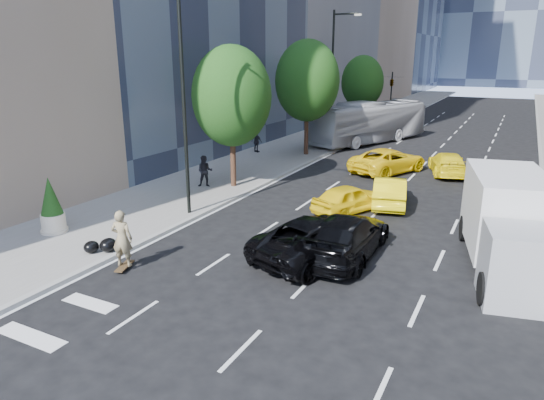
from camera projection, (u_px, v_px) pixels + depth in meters
The scene contains 21 objects.
ground at pixel (277, 279), 15.90m from camera, with size 160.00×160.00×0.00m, color black.
sidewalk_left at pixel (335, 133), 45.38m from camera, with size 6.00×120.00×0.15m, color slate.
lamp_near at pixel (186, 86), 20.41m from camera, with size 2.13×0.22×10.00m.
lamp_far at pixel (334, 72), 35.74m from camera, with size 2.13×0.22×10.00m.
tree_near at pixel (232, 96), 25.30m from camera, with size 4.20×4.20×7.46m.
tree_mid at pixel (307, 81), 33.71m from camera, with size 4.50×4.50×7.99m.
tree_far at pixel (362, 82), 44.99m from camera, with size 3.90×3.90×6.92m.
traffic_signal at pixel (392, 83), 51.56m from camera, with size 2.48×0.53×5.20m.
skateboarder at pixel (122, 242), 16.33m from camera, with size 0.72×0.47×1.98m, color #877854.
black_sedan_lincoln at pixel (318, 238), 17.37m from camera, with size 2.52×5.46×1.52m, color black.
black_sedan_mercedes at pixel (346, 236), 17.49m from camera, with size 2.18×5.36×1.56m, color black.
taxi_a at pixel (349, 198), 22.49m from camera, with size 1.55×3.86×1.31m, color yellow.
taxi_b at pixel (390, 191), 23.53m from camera, with size 1.50×4.29×1.41m, color yellow.
taxi_c at pixel (388, 161), 30.08m from camera, with size 2.51×5.43×1.51m, color yellow.
taxi_d at pixel (448, 164), 29.66m from camera, with size 1.89×4.64×1.35m, color yellow.
city_bus at pixel (369, 122), 40.19m from camera, with size 2.86×12.21×3.40m, color #B7BABE.
box_truck at pixel (510, 224), 16.21m from camera, with size 3.73×6.97×3.16m.
pedestrian_a at pixel (205, 171), 26.25m from camera, with size 0.83×0.65×1.71m, color black.
pedestrian_b at pixel (257, 142), 35.67m from camera, with size 0.91×0.38×1.56m, color black.
planter_shrub at pixel (51, 206), 19.41m from camera, with size 0.95×0.95×2.28m.
garbage_bags at pixel (102, 246), 17.62m from camera, with size 1.02×0.98×0.50m.
Camera 1 is at (6.47, -12.96, 7.05)m, focal length 32.00 mm.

